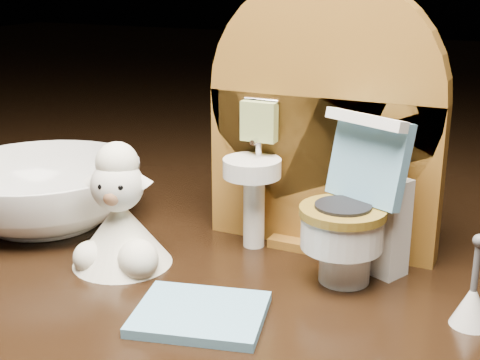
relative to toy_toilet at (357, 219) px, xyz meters
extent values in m
cube|color=brown|center=(-0.03, 0.03, 0.01)|extent=(0.13, 0.02, 0.09)
cylinder|color=brown|center=(-0.03, 0.03, 0.05)|extent=(0.13, 0.02, 0.13)
cube|color=brown|center=(-0.03, 0.03, -0.03)|extent=(0.05, 0.04, 0.01)
cylinder|color=white|center=(-0.06, 0.01, -0.01)|extent=(0.01, 0.01, 0.04)
cylinder|color=white|center=(-0.06, 0.01, 0.02)|extent=(0.03, 0.03, 0.01)
cylinder|color=silver|center=(-0.06, 0.02, 0.03)|extent=(0.00, 0.00, 0.01)
cube|color=#95A45C|center=(-0.06, 0.02, 0.04)|extent=(0.02, 0.01, 0.02)
cube|color=brown|center=(0.01, 0.02, 0.02)|extent=(0.02, 0.01, 0.02)
cylinder|color=beige|center=(0.01, 0.02, 0.01)|extent=(0.02, 0.02, 0.02)
cylinder|color=white|center=(0.00, -0.01, -0.02)|extent=(0.03, 0.03, 0.02)
cylinder|color=white|center=(0.00, -0.01, 0.00)|extent=(0.04, 0.04, 0.02)
cylinder|color=brown|center=(0.00, -0.01, 0.01)|extent=(0.04, 0.04, 0.00)
cube|color=white|center=(0.01, 0.01, -0.01)|extent=(0.04, 0.03, 0.05)
cube|color=#6CAACD|center=(0.00, 0.01, 0.03)|extent=(0.05, 0.03, 0.04)
cube|color=white|center=(0.00, 0.00, 0.05)|extent=(0.04, 0.03, 0.01)
cylinder|color=#81A33C|center=(0.01, 0.01, 0.03)|extent=(0.01, 0.01, 0.01)
cube|color=#6CAACD|center=(-0.05, -0.07, -0.03)|extent=(0.07, 0.06, 0.00)
cone|color=white|center=(0.06, -0.03, -0.02)|extent=(0.02, 0.02, 0.02)
cylinder|color=#59595B|center=(0.06, -0.03, 0.00)|extent=(0.00, 0.00, 0.02)
sphere|color=#59595B|center=(0.06, -0.03, 0.01)|extent=(0.01, 0.01, 0.01)
cone|color=white|center=(-0.12, -0.04, -0.01)|extent=(0.05, 0.05, 0.04)
sphere|color=white|center=(-0.10, -0.05, -0.02)|extent=(0.02, 0.02, 0.02)
sphere|color=white|center=(-0.13, -0.05, -0.02)|extent=(0.02, 0.02, 0.02)
sphere|color=white|center=(-0.12, -0.04, 0.01)|extent=(0.03, 0.03, 0.03)
sphere|color=#AD744D|center=(-0.11, -0.05, 0.01)|extent=(0.01, 0.01, 0.01)
sphere|color=white|center=(-0.12, -0.04, 0.02)|extent=(0.02, 0.02, 0.02)
cone|color=white|center=(-0.13, -0.04, 0.02)|extent=(0.01, 0.01, 0.01)
cone|color=white|center=(-0.11, -0.03, 0.02)|extent=(0.01, 0.01, 0.01)
sphere|color=black|center=(-0.12, -0.05, 0.02)|extent=(0.00, 0.00, 0.00)
sphere|color=black|center=(-0.11, -0.05, 0.02)|extent=(0.00, 0.00, 0.00)
imported|color=white|center=(-0.19, -0.01, -0.01)|extent=(0.13, 0.13, 0.04)
camera|label=1|loc=(0.08, -0.31, 0.12)|focal=50.00mm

